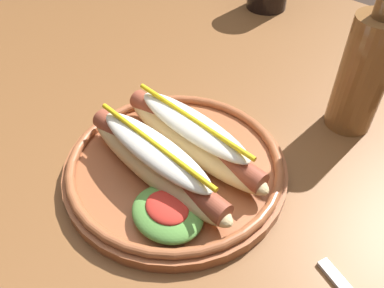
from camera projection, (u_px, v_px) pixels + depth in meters
name	position (u px, v px, depth m)	size (l,w,h in m)	color
dining_table	(220.00, 155.00, 0.65)	(1.23, 1.00, 0.74)	brown
hot_dog_plate	(175.00, 161.00, 0.48)	(0.28, 0.28, 0.08)	#9E5633
glass_bottle	(366.00, 67.00, 0.51)	(0.06, 0.06, 0.25)	brown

